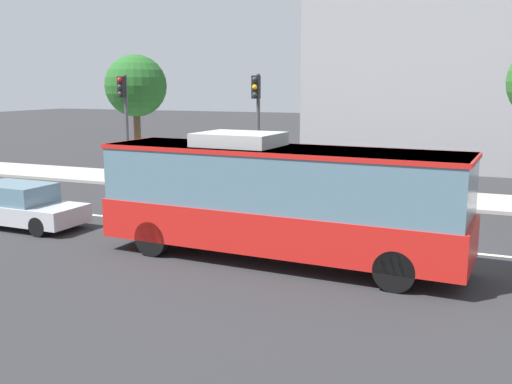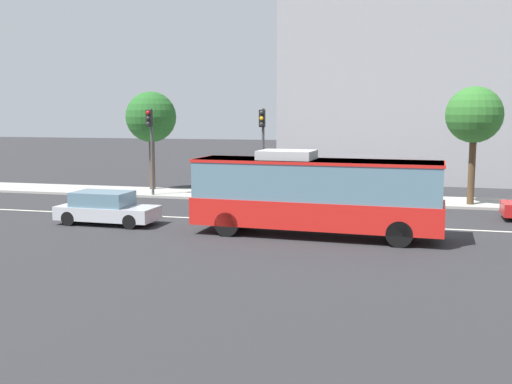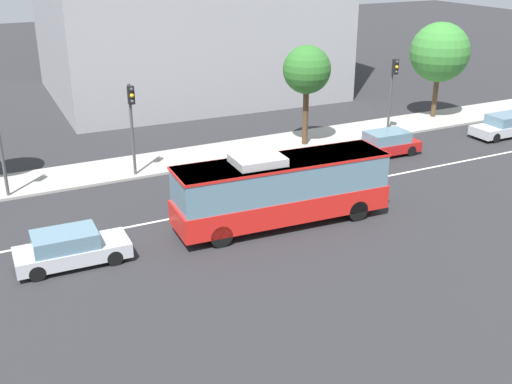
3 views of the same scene
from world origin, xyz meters
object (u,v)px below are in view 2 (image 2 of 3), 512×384
(traffic_light_near_corner, at_px, (263,138))
(street_tree_kerbside_centre, at_px, (151,117))
(sedan_silver_ahead, at_px, (106,208))
(transit_bus, at_px, (315,192))
(traffic_light_far_corner, at_px, (151,137))
(street_tree_kerbside_right, at_px, (474,116))

(traffic_light_near_corner, bearing_deg, street_tree_kerbside_centre, -110.48)
(sedan_silver_ahead, height_order, street_tree_kerbside_centre, street_tree_kerbside_centre)
(transit_bus, height_order, street_tree_kerbside_centre, street_tree_kerbside_centre)
(traffic_light_near_corner, bearing_deg, transit_bus, 23.65)
(sedan_silver_ahead, relative_size, traffic_light_far_corner, 0.88)
(street_tree_kerbside_right, bearing_deg, sedan_silver_ahead, -150.84)
(transit_bus, bearing_deg, street_tree_kerbside_centre, 139.60)
(transit_bus, bearing_deg, traffic_light_near_corner, 118.79)
(sedan_silver_ahead, distance_m, street_tree_kerbside_centre, 12.07)
(sedan_silver_ahead, bearing_deg, traffic_light_far_corner, 101.60)
(transit_bus, height_order, traffic_light_far_corner, traffic_light_far_corner)
(sedan_silver_ahead, relative_size, traffic_light_near_corner, 0.88)
(traffic_light_near_corner, relative_size, street_tree_kerbside_right, 0.82)
(sedan_silver_ahead, distance_m, street_tree_kerbside_right, 19.24)
(traffic_light_far_corner, relative_size, street_tree_kerbside_centre, 0.83)
(transit_bus, relative_size, traffic_light_near_corner, 1.95)
(transit_bus, distance_m, sedan_silver_ahead, 9.55)
(street_tree_kerbside_centre, height_order, street_tree_kerbside_right, street_tree_kerbside_right)
(transit_bus, xyz_separation_m, street_tree_kerbside_right, (6.94, 9.53, 3.00))
(transit_bus, distance_m, traffic_light_far_corner, 14.13)
(transit_bus, relative_size, sedan_silver_ahead, 2.22)
(sedan_silver_ahead, xyz_separation_m, traffic_light_far_corner, (-1.47, 8.40, 2.84))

